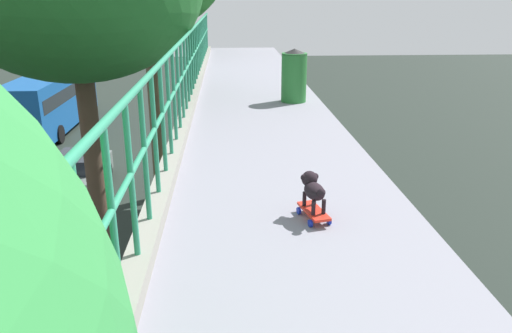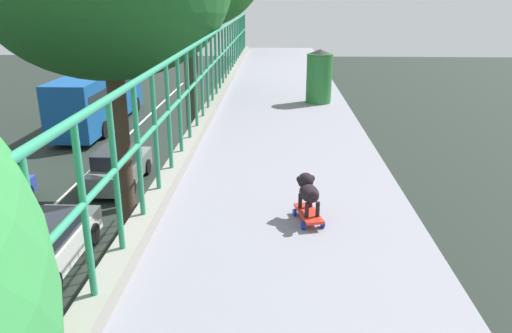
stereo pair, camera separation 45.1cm
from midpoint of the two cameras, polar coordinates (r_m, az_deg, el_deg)
name	(u,v)px [view 2 (the right image)]	position (r m, az deg, el deg)	size (l,w,h in m)	color
overpass_deck	(283,292)	(3.89, 6.49, -14.14)	(2.49, 31.57, 0.41)	gray
green_railing	(121,232)	(3.75, -11.89, -7.42)	(0.20, 30.00, 1.29)	gray
car_white_fifth	(42,245)	(15.34, -22.55, -8.29)	(1.97, 4.50, 1.54)	white
car_grey_seventh	(119,167)	(20.89, -14.80, -0.10)	(1.76, 4.19, 1.56)	slate
city_bus	(99,95)	(30.70, -17.16, 7.83)	(2.50, 10.24, 3.19)	navy
toy_skateboard	(308,214)	(4.48, 8.92, -5.49)	(0.27, 0.45, 0.09)	red
small_dog	(308,190)	(4.43, 8.91, -2.70)	(0.22, 0.40, 0.32)	black
litter_bin	(319,76)	(9.35, 8.65, 10.24)	(0.48, 0.48, 0.98)	#276E30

